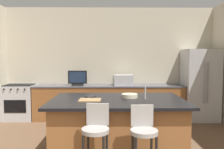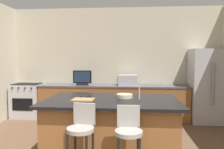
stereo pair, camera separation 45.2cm
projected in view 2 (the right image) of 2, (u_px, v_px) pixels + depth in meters
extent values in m
cube|color=beige|center=(115.00, 62.00, 6.21)|extent=(6.10, 0.12, 2.95)
cube|color=brown|center=(113.00, 103.00, 5.91)|extent=(3.84, 0.60, 0.86)
cube|color=#4C4C56|center=(113.00, 86.00, 5.87)|extent=(3.86, 0.62, 0.04)
cube|color=brown|center=(111.00, 126.00, 3.70)|extent=(2.00, 1.19, 0.79)
cube|color=black|center=(111.00, 101.00, 3.67)|extent=(2.16, 1.35, 0.04)
cube|color=#B7BABF|center=(207.00, 86.00, 5.61)|extent=(0.83, 0.74, 1.82)
cylinder|color=gray|center=(211.00, 84.00, 5.21)|extent=(0.02, 0.02, 1.00)
cylinder|color=gray|center=(215.00, 84.00, 5.20)|extent=(0.02, 0.02, 1.00)
cube|color=#B7BABF|center=(28.00, 101.00, 6.10)|extent=(0.77, 0.60, 0.89)
cube|color=black|center=(22.00, 105.00, 5.80)|extent=(0.54, 0.01, 0.32)
cube|color=black|center=(27.00, 84.00, 6.07)|extent=(0.70, 0.50, 0.02)
cylinder|color=black|center=(12.00, 88.00, 5.78)|extent=(0.04, 0.03, 0.04)
cylinder|color=black|center=(18.00, 88.00, 5.77)|extent=(0.04, 0.03, 0.04)
cylinder|color=black|center=(25.00, 88.00, 5.75)|extent=(0.04, 0.03, 0.04)
cylinder|color=black|center=(31.00, 88.00, 5.74)|extent=(0.04, 0.03, 0.04)
cube|color=#B7BABF|center=(128.00, 80.00, 5.83)|extent=(0.48, 0.36, 0.27)
cube|color=black|center=(82.00, 84.00, 5.89)|extent=(0.29, 0.16, 0.05)
cube|color=black|center=(82.00, 77.00, 5.88)|extent=(0.48, 0.05, 0.33)
cube|color=#1E2D47|center=(82.00, 77.00, 5.85)|extent=(0.42, 0.01, 0.28)
cylinder|color=#B2B2B7|center=(118.00, 80.00, 5.95)|extent=(0.02, 0.02, 0.24)
cylinder|color=#B2B2B7|center=(139.00, 93.00, 3.62)|extent=(0.02, 0.02, 0.22)
cylinder|color=gray|center=(80.00, 130.00, 2.79)|extent=(0.34, 0.34, 0.05)
cube|color=gray|center=(84.00, 114.00, 2.93)|extent=(0.29, 0.08, 0.28)
cylinder|color=gray|center=(129.00, 133.00, 2.74)|extent=(0.34, 0.34, 0.05)
cube|color=gray|center=(128.00, 116.00, 2.87)|extent=(0.29, 0.05, 0.28)
cylinder|color=beige|center=(125.00, 96.00, 3.79)|extent=(0.27, 0.27, 0.06)
cube|color=black|center=(89.00, 96.00, 3.90)|extent=(0.11, 0.16, 0.01)
cube|color=black|center=(83.00, 97.00, 3.81)|extent=(0.12, 0.17, 0.02)
cube|color=#A87F51|center=(83.00, 100.00, 3.58)|extent=(0.35, 0.29, 0.02)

